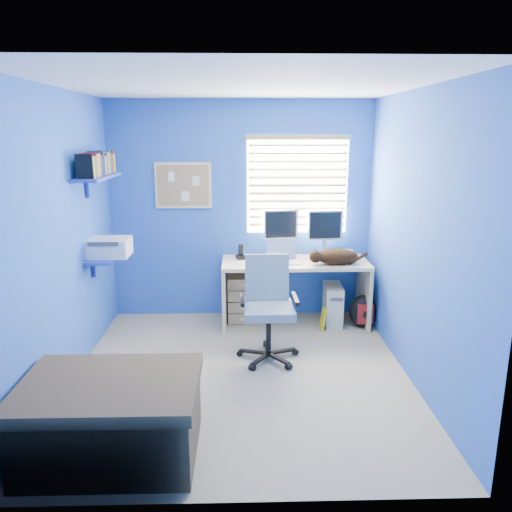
{
  "coord_description": "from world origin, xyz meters",
  "views": [
    {
      "loc": [
        0.01,
        -4.12,
        2.14
      ],
      "look_at": [
        0.15,
        0.65,
        0.95
      ],
      "focal_mm": 35.0,
      "sensor_mm": 36.0,
      "label": 1
    }
  ],
  "objects_px": {
    "tower_pc": "(333,304)",
    "laptop": "(284,253)",
    "desk": "(294,292)",
    "cat": "(337,256)",
    "office_chair": "(268,321)"
  },
  "relations": [
    {
      "from": "cat",
      "to": "tower_pc",
      "type": "relative_size",
      "value": 1.04
    },
    {
      "from": "tower_pc",
      "to": "cat",
      "type": "bearing_deg",
      "value": -89.2
    },
    {
      "from": "laptop",
      "to": "desk",
      "type": "bearing_deg",
      "value": 21.42
    },
    {
      "from": "cat",
      "to": "tower_pc",
      "type": "height_order",
      "value": "cat"
    },
    {
      "from": "tower_pc",
      "to": "office_chair",
      "type": "distance_m",
      "value": 1.19
    },
    {
      "from": "desk",
      "to": "cat",
      "type": "bearing_deg",
      "value": -18.27
    },
    {
      "from": "cat",
      "to": "office_chair",
      "type": "xyz_separation_m",
      "value": [
        -0.78,
        -0.73,
        -0.46
      ]
    },
    {
      "from": "tower_pc",
      "to": "office_chair",
      "type": "bearing_deg",
      "value": -128.9
    },
    {
      "from": "laptop",
      "to": "cat",
      "type": "relative_size",
      "value": 0.7
    },
    {
      "from": "cat",
      "to": "office_chair",
      "type": "relative_size",
      "value": 0.48
    },
    {
      "from": "tower_pc",
      "to": "laptop",
      "type": "bearing_deg",
      "value": -168.34
    },
    {
      "from": "laptop",
      "to": "tower_pc",
      "type": "height_order",
      "value": "laptop"
    },
    {
      "from": "desk",
      "to": "laptop",
      "type": "bearing_deg",
      "value": -147.38
    },
    {
      "from": "laptop",
      "to": "office_chair",
      "type": "relative_size",
      "value": 0.33
    },
    {
      "from": "office_chair",
      "to": "cat",
      "type": "bearing_deg",
      "value": 43.1
    }
  ]
}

